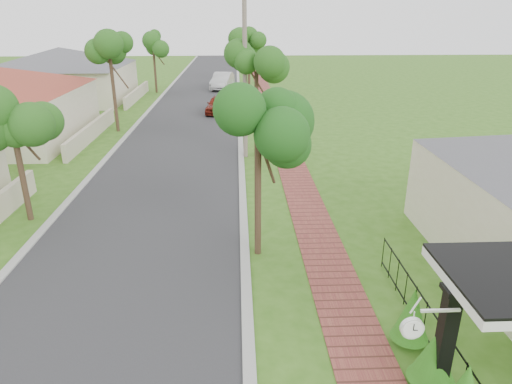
# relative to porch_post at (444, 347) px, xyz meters

# --- Properties ---
(ground) EXTENTS (160.00, 160.00, 0.00)m
(ground) POSITION_rel_porch_post_xyz_m (-4.55, 1.00, -1.12)
(ground) COLOR #325F16
(ground) RESTS_ON ground
(road) EXTENTS (7.00, 120.00, 0.02)m
(road) POSITION_rel_porch_post_xyz_m (-7.55, 21.00, -1.12)
(road) COLOR #28282B
(road) RESTS_ON ground
(kerb_right) EXTENTS (0.30, 120.00, 0.10)m
(kerb_right) POSITION_rel_porch_post_xyz_m (-3.90, 21.00, -1.12)
(kerb_right) COLOR #9E9E99
(kerb_right) RESTS_ON ground
(kerb_left) EXTENTS (0.30, 120.00, 0.10)m
(kerb_left) POSITION_rel_porch_post_xyz_m (-11.20, 21.00, -1.12)
(kerb_left) COLOR #9E9E99
(kerb_left) RESTS_ON ground
(sidewalk) EXTENTS (1.50, 120.00, 0.03)m
(sidewalk) POSITION_rel_porch_post_xyz_m (-1.30, 21.00, -1.12)
(sidewalk) COLOR brown
(sidewalk) RESTS_ON ground
(porch_post) EXTENTS (0.48, 0.48, 2.52)m
(porch_post) POSITION_rel_porch_post_xyz_m (0.00, 0.00, 0.00)
(porch_post) COLOR black
(porch_post) RESTS_ON ground
(picket_fence) EXTENTS (0.03, 8.02, 1.00)m
(picket_fence) POSITION_rel_porch_post_xyz_m (0.35, 1.00, -0.59)
(picket_fence) COLOR black
(picket_fence) RESTS_ON ground
(street_trees) EXTENTS (10.70, 37.65, 5.89)m
(street_trees) POSITION_rel_porch_post_xyz_m (-7.42, 27.84, 3.42)
(street_trees) COLOR #382619
(street_trees) RESTS_ON ground
(hedge_row) EXTENTS (0.86, 4.66, 1.85)m
(hedge_row) POSITION_rel_porch_post_xyz_m (-0.10, -0.56, -0.34)
(hedge_row) COLOR #295D12
(hedge_row) RESTS_ON ground
(far_house_grey) EXTENTS (15.56, 15.56, 4.60)m
(far_house_grey) POSITION_rel_porch_post_xyz_m (-19.52, 35.00, 1.22)
(far_house_grey) COLOR beige
(far_house_grey) RESTS_ON ground
(parked_car_red) EXTENTS (2.14, 4.10, 1.33)m
(parked_car_red) POSITION_rel_porch_post_xyz_m (-5.55, 28.69, -0.45)
(parked_car_red) COLOR maroon
(parked_car_red) RESTS_ON ground
(parked_car_white) EXTENTS (2.51, 5.21, 1.65)m
(parked_car_white) POSITION_rel_porch_post_xyz_m (-5.55, 40.91, -0.30)
(parked_car_white) COLOR #BABABC
(parked_car_white) RESTS_ON ground
(near_tree) EXTENTS (1.96, 1.96, 5.04)m
(near_tree) POSITION_rel_porch_post_xyz_m (-3.47, 6.02, 2.88)
(near_tree) COLOR #382619
(near_tree) RESTS_ON ground
(utility_pole) EXTENTS (1.20, 0.24, 9.02)m
(utility_pole) POSITION_rel_porch_post_xyz_m (-3.65, 16.85, 3.45)
(utility_pole) COLOR #78695D
(utility_pole) RESTS_ON ground
(station_clock) EXTENTS (1.07, 0.13, 0.62)m
(station_clock) POSITION_rel_porch_post_xyz_m (-0.86, -0.40, 0.83)
(station_clock) COLOR white
(station_clock) RESTS_ON ground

